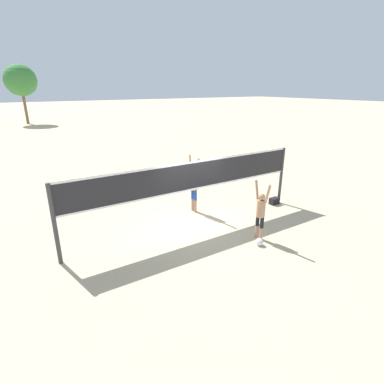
% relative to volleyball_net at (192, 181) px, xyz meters
% --- Properties ---
extents(ground_plane, '(200.00, 200.00, 0.00)m').
position_rel_volleyball_net_xyz_m(ground_plane, '(0.00, 0.00, -1.70)').
color(ground_plane, '#C6B28C').
extents(volleyball_net, '(8.91, 0.12, 2.38)m').
position_rel_volleyball_net_xyz_m(volleyball_net, '(0.00, 0.00, 0.00)').
color(volleyball_net, '#38383D').
rests_on(volleyball_net, ground_plane).
extents(player_spiker, '(0.28, 0.68, 1.95)m').
position_rel_volleyball_net_xyz_m(player_spiker, '(1.38, -1.92, -0.69)').
color(player_spiker, tan).
rests_on(player_spiker, ground_plane).
extents(player_blocker, '(0.28, 0.72, 2.24)m').
position_rel_volleyball_net_xyz_m(player_blocker, '(0.81, 1.14, -0.51)').
color(player_blocker, tan).
rests_on(player_blocker, ground_plane).
extents(volleyball, '(0.24, 0.24, 0.24)m').
position_rel_volleyball_net_xyz_m(volleyball, '(1.09, -2.26, -1.58)').
color(volleyball, white).
rests_on(volleyball, ground_plane).
extents(gear_bag, '(0.41, 0.25, 0.28)m').
position_rel_volleyball_net_xyz_m(gear_bag, '(4.11, -0.02, -1.57)').
color(gear_bag, black).
rests_on(gear_bag, ground_plane).
extents(tree_left_cluster, '(3.90, 3.90, 7.37)m').
position_rel_volleyball_net_xyz_m(tree_left_cluster, '(-2.11, 37.67, 3.68)').
color(tree_left_cluster, brown).
rests_on(tree_left_cluster, ground_plane).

